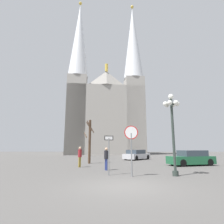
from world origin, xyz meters
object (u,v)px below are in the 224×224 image
Objects in this scene: bare_tree at (90,140)px; pedestrian_standing at (80,155)px; parked_car_near_silver at (137,155)px; one_way_arrow_sign at (109,150)px; pedestrian_walking at (106,156)px; stop_sign at (131,140)px; street_lamp at (172,120)px; parked_car_far_green at (191,158)px; cathedral at (105,107)px.

bare_tree is 3.88m from pedestrian_standing.
pedestrian_standing reaches higher than parked_car_near_silver.
one_way_arrow_sign is 1.45× the size of pedestrian_walking.
pedestrian_walking is at bearing -106.83° from parked_car_near_silver.
street_lamp is (2.63, 0.24, 1.25)m from stop_sign.
street_lamp is at bearing -35.37° from pedestrian_standing.
pedestrian_standing reaches higher than parked_car_far_green.
pedestrian_standing is (-2.69, 4.55, -0.47)m from one_way_arrow_sign.
cathedral is 32.86m from pedestrian_walking.
stop_sign reaches higher than pedestrian_standing.
stop_sign is at bearing -66.38° from bare_tree.
stop_sign is 0.59× the size of street_lamp.
stop_sign is 1.81× the size of pedestrian_walking.
parked_car_near_silver is 0.97× the size of parked_car_far_green.
street_lamp is at bearing -118.50° from parked_car_far_green.
cathedral reaches higher than parked_car_far_green.
parked_car_near_silver is (-0.75, 14.48, -2.75)m from street_lamp.
cathedral is at bearing 105.82° from parked_car_near_silver.
pedestrian_walking is (-7.84, -3.79, 0.34)m from parked_car_far_green.
pedestrian_walking reaches higher than parked_car_near_silver.
one_way_arrow_sign is 0.53× the size of parked_car_far_green.
parked_car_far_green is at bearing -10.73° from bare_tree.
pedestrian_walking is at bearing -154.22° from parked_car_far_green.
pedestrian_standing is (-0.31, -3.61, -1.37)m from bare_tree.
one_way_arrow_sign reaches higher than parked_car_far_green.
parked_car_near_silver is at bearing 92.98° from street_lamp.
street_lamp is 14.76m from parked_car_near_silver.
street_lamp is at bearing -32.15° from pedestrian_walking.
one_way_arrow_sign is at bearing -83.41° from pedestrian_walking.
cathedral is 35.48m from stop_sign.
pedestrian_walking is at bearing 119.60° from stop_sign.
stop_sign is 1.74× the size of pedestrian_standing.
street_lamp is at bearing -52.60° from bare_tree.
pedestrian_walking is 3.16m from pedestrian_standing.
parked_car_far_green is 8.72m from pedestrian_walking.
parked_car_far_green is (7.55, 6.28, -0.86)m from one_way_arrow_sign.
street_lamp is 1.14× the size of parked_car_near_silver.
parked_car_near_silver is at bearing 73.17° from pedestrian_walking.
parked_car_far_green is (4.28, -7.98, 0.03)m from parked_car_near_silver.
cathedral is 22.24× the size of pedestrian_standing.
pedestrian_walking is at bearing -40.56° from pedestrian_standing.
parked_car_far_green is at bearing -61.78° from parked_car_near_silver.
bare_tree is 1.00× the size of parked_car_far_green.
cathedral is 23.10× the size of pedestrian_walking.
pedestrian_standing is (-6.72, 4.77, -2.34)m from street_lamp.
street_lamp is 1.10× the size of bare_tree.
cathedral is 30.94m from parked_car_far_green.
one_way_arrow_sign is 1.40× the size of pedestrian_standing.
cathedral is at bearing 96.02° from stop_sign.
one_way_arrow_sign reaches higher than pedestrian_walking.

